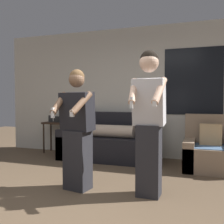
% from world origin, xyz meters
% --- Properties ---
extents(ground_plane, '(14.00, 14.00, 0.00)m').
position_xyz_m(ground_plane, '(0.00, 0.00, 0.00)').
color(ground_plane, brown).
extents(wall_back, '(6.14, 0.07, 2.70)m').
position_xyz_m(wall_back, '(0.02, 2.96, 1.35)').
color(wall_back, beige).
rests_on(wall_back, ground_plane).
extents(couch, '(1.94, 0.85, 0.93)m').
position_xyz_m(couch, '(-0.41, 2.50, 0.33)').
color(couch, black).
rests_on(couch, ground_plane).
extents(armchair, '(0.87, 0.84, 0.93)m').
position_xyz_m(armchair, '(1.48, 2.35, 0.31)').
color(armchair, '#937A60').
rests_on(armchair, ground_plane).
extents(side_table, '(0.57, 0.37, 0.84)m').
position_xyz_m(side_table, '(-1.77, 2.72, 0.58)').
color(side_table, '#332319').
rests_on(side_table, ground_plane).
extents(person_left, '(0.49, 0.52, 1.59)m').
position_xyz_m(person_left, '(-0.22, 0.68, 0.80)').
color(person_left, '#28282D').
rests_on(person_left, ground_plane).
extents(person_right, '(0.44, 0.48, 1.79)m').
position_xyz_m(person_right, '(0.73, 0.74, 0.94)').
color(person_right, '#28282D').
rests_on(person_right, ground_plane).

